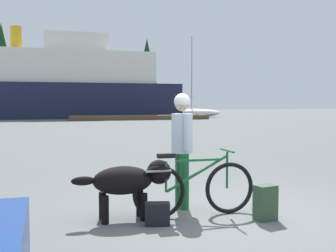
% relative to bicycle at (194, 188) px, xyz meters
% --- Properties ---
extents(ground_plane, '(160.00, 160.00, 0.00)m').
position_rel_bicycle_xyz_m(ground_plane, '(0.39, -0.05, -0.40)').
color(ground_plane, '#595B5B').
extents(bicycle, '(1.79, 0.44, 0.92)m').
position_rel_bicycle_xyz_m(bicycle, '(0.00, 0.00, 0.00)').
color(bicycle, black).
rests_on(bicycle, ground_plane).
extents(person_cyclist, '(0.32, 0.53, 1.73)m').
position_rel_bicycle_xyz_m(person_cyclist, '(-0.01, 0.52, 0.65)').
color(person_cyclist, '#19592D').
rests_on(person_cyclist, ground_plane).
extents(dog, '(1.36, 0.45, 0.80)m').
position_rel_bicycle_xyz_m(dog, '(-0.90, 0.11, 0.14)').
color(dog, black).
rests_on(dog, ground_plane).
extents(backpack, '(0.31, 0.25, 0.48)m').
position_rel_bicycle_xyz_m(backpack, '(0.86, -0.45, -0.16)').
color(backpack, '#334C33').
rests_on(backpack, ground_plane).
extents(handbag_pannier, '(0.35, 0.25, 0.29)m').
position_rel_bicycle_xyz_m(handbag_pannier, '(-0.60, -0.26, -0.25)').
color(handbag_pannier, black).
rests_on(handbag_pannier, ground_plane).
extents(dock_pier, '(12.72, 2.04, 0.40)m').
position_rel_bicycle_xyz_m(dock_pier, '(6.42, 31.81, -0.20)').
color(dock_pier, brown).
rests_on(dock_pier, ground_plane).
extents(ferry_boat, '(25.91, 7.42, 9.06)m').
position_rel_bicycle_xyz_m(ferry_boat, '(-1.33, 38.54, 2.82)').
color(ferry_boat, '#191E38').
rests_on(ferry_boat, ground_plane).
extents(sailboat_moored, '(6.53, 1.83, 8.48)m').
position_rel_bicycle_xyz_m(sailboat_moored, '(12.96, 36.10, 0.11)').
color(sailboat_moored, silver).
rests_on(sailboat_moored, ground_plane).
extents(pine_tree_far_left, '(4.06, 4.06, 12.85)m').
position_rel_bicycle_xyz_m(pine_tree_far_left, '(-7.68, 58.35, 7.62)').
color(pine_tree_far_left, '#4C331E').
rests_on(pine_tree_far_left, ground_plane).
extents(pine_tree_center, '(3.10, 3.10, 11.29)m').
position_rel_bicycle_xyz_m(pine_tree_center, '(5.29, 58.93, 6.84)').
color(pine_tree_center, '#4C331E').
rests_on(pine_tree_center, ground_plane).
extents(pine_tree_far_right, '(3.99, 3.99, 11.12)m').
position_rel_bicycle_xyz_m(pine_tree_far_right, '(12.88, 55.65, 6.18)').
color(pine_tree_far_right, '#4C331E').
rests_on(pine_tree_far_right, ground_plane).
extents(pine_tree_mid_back, '(3.14, 3.14, 8.95)m').
position_rel_bicycle_xyz_m(pine_tree_mid_back, '(9.00, 63.32, 5.39)').
color(pine_tree_mid_back, '#4C331E').
rests_on(pine_tree_mid_back, ground_plane).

